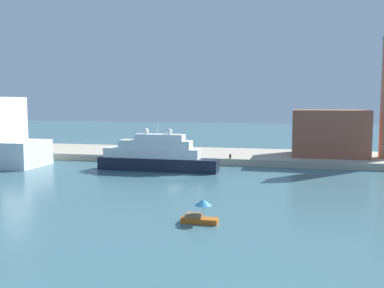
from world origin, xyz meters
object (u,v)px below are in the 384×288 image
harbor_building (329,133)px  parked_car (126,151)px  mooring_bollard (230,156)px  small_motorboat (200,213)px  person_figure (147,150)px  large_yacht (156,156)px

harbor_building → parked_car: 47.31m
harbor_building → mooring_bollard: harbor_building is taller
small_motorboat → harbor_building: harbor_building is taller
small_motorboat → person_figure: person_figure is taller
large_yacht → parked_car: bearing=131.3°
small_motorboat → large_yacht: bearing=115.8°
large_yacht → harbor_building: harbor_building is taller
small_motorboat → mooring_bollard: small_motorboat is taller
large_yacht → mooring_bollard: 17.13m
parked_car → person_figure: 4.95m
large_yacht → small_motorboat: size_ratio=5.80×
small_motorboat → mooring_bollard: 45.16m
parked_car → mooring_bollard: parked_car is taller
parked_car → small_motorboat: bearing=-59.3°
harbor_building → person_figure: 42.44m
small_motorboat → mooring_bollard: size_ratio=4.71×
person_figure → mooring_bollard: size_ratio=1.76×
harbor_building → mooring_bollard: (-21.16, -10.03, -4.76)m
small_motorboat → harbor_building: (17.95, 55.07, 5.57)m
harbor_building → parked_car: (-46.57, -6.97, -4.65)m
mooring_bollard → harbor_building: bearing=25.4°
mooring_bollard → large_yacht: bearing=-141.8°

